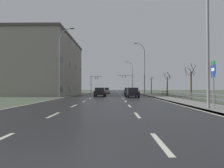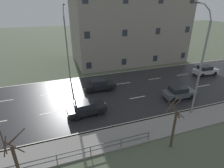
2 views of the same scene
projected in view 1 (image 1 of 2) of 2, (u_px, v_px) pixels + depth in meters
ground_plane at (110, 94)px, 51.31m from camera, size 160.00×160.00×0.12m
road_asphalt_strip at (111, 92)px, 63.30m from camera, size 14.00×120.00×0.03m
sidewalk_right at (137, 92)px, 63.21m from camera, size 3.00×120.00×0.12m
guardrail at (191, 95)px, 21.93m from camera, size 0.07×25.99×1.00m
street_lamp_foreground at (206, 35)px, 13.46m from camera, size 2.33×0.24×10.71m
street_lamp_midground at (144, 69)px, 41.65m from camera, size 2.35×0.24×11.30m
street_lamp_distant at (132, 77)px, 69.83m from camera, size 2.64×0.24×11.07m
street_lamp_left_bank at (61, 63)px, 30.55m from camera, size 2.34×0.24×11.09m
highway_sign at (213, 78)px, 14.24m from camera, size 0.09×0.68×3.55m
traffic_signal_right at (129, 80)px, 72.14m from camera, size 6.05×0.36×6.49m
traffic_signal_left at (93, 81)px, 73.77m from camera, size 4.11×0.36×6.16m
car_distant at (128, 91)px, 42.59m from camera, size 2.00×4.19×1.57m
car_near_left at (106, 90)px, 59.97m from camera, size 1.89×4.13×1.57m
car_far_right at (106, 90)px, 52.13m from camera, size 1.96×4.16×1.57m
car_far_left at (132, 92)px, 30.65m from camera, size 2.02×4.20×1.57m
car_mid_centre at (100, 92)px, 33.75m from camera, size 1.95×4.16×1.57m
brick_building at (47, 67)px, 43.74m from camera, size 12.10×22.24×12.66m
bare_tree_near at (191, 83)px, 24.86m from camera, size 1.44×1.51×4.68m
bare_tree_mid at (167, 84)px, 36.36m from camera, size 1.38×1.26×4.49m
bare_tree_far at (151, 85)px, 50.73m from camera, size 1.05×1.19×4.68m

